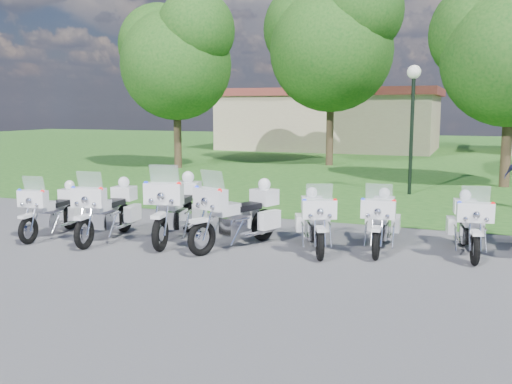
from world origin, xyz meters
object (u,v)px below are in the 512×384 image
(motorcycle_5, at_px, (381,220))
(motorcycle_4, at_px, (315,220))
(motorcycle_3, at_px, (239,214))
(motorcycle_1, at_px, (108,209))
(motorcycle_2, at_px, (177,207))
(lamp_post, at_px, (413,98))
(motorcycle_6, at_px, (469,223))
(motorcycle_0, at_px, (53,209))

(motorcycle_5, bearing_deg, motorcycle_4, 17.21)
(motorcycle_3, bearing_deg, motorcycle_1, 29.55)
(motorcycle_1, distance_m, motorcycle_2, 1.51)
(motorcycle_2, xyz_separation_m, lamp_post, (3.95, 8.52, 2.45))
(motorcycle_1, relative_size, motorcycle_4, 1.15)
(motorcycle_5, height_order, lamp_post, lamp_post)
(motorcycle_3, relative_size, motorcycle_4, 1.15)
(motorcycle_4, height_order, motorcycle_6, same)
(motorcycle_2, xyz_separation_m, motorcycle_4, (3.02, 0.26, -0.12))
(motorcycle_4, xyz_separation_m, lamp_post, (0.93, 8.27, 2.57))
(motorcycle_3, xyz_separation_m, motorcycle_5, (2.75, 0.84, -0.09))
(motorcycle_4, bearing_deg, motorcycle_0, -12.99)
(motorcycle_2, xyz_separation_m, motorcycle_6, (5.92, 1.03, -0.12))
(motorcycle_1, bearing_deg, motorcycle_3, -178.19)
(motorcycle_2, relative_size, motorcycle_4, 1.25)
(motorcycle_2, height_order, motorcycle_3, motorcycle_2)
(motorcycle_1, xyz_separation_m, lamp_post, (5.37, 9.03, 2.51))
(motorcycle_0, xyz_separation_m, motorcycle_5, (7.05, 1.39, 0.00))
(motorcycle_2, relative_size, motorcycle_6, 1.19)
(motorcycle_0, relative_size, lamp_post, 0.50)
(motorcycle_3, relative_size, motorcycle_6, 1.10)
(motorcycle_0, bearing_deg, motorcycle_1, -179.48)
(motorcycle_5, bearing_deg, motorcycle_3, 12.93)
(lamp_post, bearing_deg, motorcycle_6, -75.26)
(motorcycle_4, bearing_deg, motorcycle_2, -17.01)
(motorcycle_4, height_order, motorcycle_5, motorcycle_4)
(motorcycle_3, distance_m, motorcycle_6, 4.56)
(motorcycle_4, bearing_deg, lamp_post, -118.26)
(motorcycle_0, bearing_deg, lamp_post, -131.85)
(motorcycle_6, bearing_deg, motorcycle_4, 6.02)
(motorcycle_2, bearing_deg, motorcycle_4, 174.38)
(lamp_post, bearing_deg, motorcycle_5, -87.70)
(motorcycle_1, relative_size, motorcycle_2, 0.92)
(motorcycle_3, relative_size, lamp_post, 0.55)
(motorcycle_3, bearing_deg, motorcycle_4, -144.91)
(motorcycle_0, distance_m, motorcycle_2, 2.87)
(motorcycle_2, bearing_deg, motorcycle_3, 165.61)
(motorcycle_0, relative_size, motorcycle_6, 0.99)
(motorcycle_2, bearing_deg, motorcycle_5, 179.39)
(motorcycle_4, relative_size, motorcycle_6, 0.95)
(motorcycle_2, bearing_deg, motorcycle_6, 179.40)
(motorcycle_0, relative_size, motorcycle_1, 0.91)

